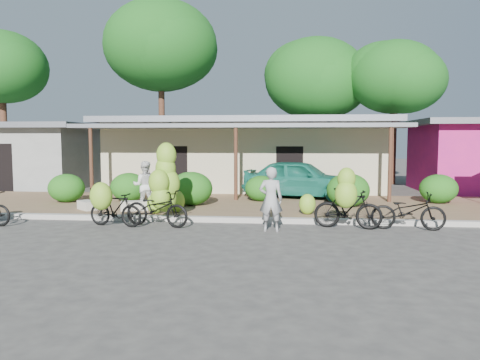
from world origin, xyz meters
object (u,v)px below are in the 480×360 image
(bike_center, at_px, (161,194))
(bike_far_right, at_px, (408,211))
(bike_left, at_px, (112,206))
(teal_van, at_px, (300,179))
(tree_near_right, at_px, (391,76))
(tree_center_right, at_px, (312,77))
(bystander, at_px, (145,185))
(tree_far_center, at_px, (158,44))
(bike_right, at_px, (348,204))
(sack_far, at_px, (87,205))
(sack_near, at_px, (135,206))
(vendor, at_px, (271,199))

(bike_center, xyz_separation_m, bike_far_right, (6.64, -0.04, -0.36))
(bike_left, height_order, teal_van, teal_van)
(tree_near_right, relative_size, teal_van, 1.75)
(tree_center_right, distance_m, bystander, 15.39)
(bystander, bearing_deg, tree_far_center, -85.70)
(bike_right, distance_m, sack_far, 8.24)
(tree_center_right, distance_m, bike_center, 16.80)
(tree_near_right, xyz_separation_m, sack_near, (-10.23, -11.47, -5.49))
(bike_left, distance_m, vendor, 4.29)
(bike_far_right, bearing_deg, teal_van, 30.78)
(teal_van, bearing_deg, vendor, -174.86)
(bike_left, xyz_separation_m, sack_near, (-0.14, 2.27, -0.31))
(tree_far_center, height_order, bike_far_right, tree_far_center)
(tree_near_right, height_order, bike_far_right, tree_near_right)
(tree_far_center, bearing_deg, bike_right, -58.32)
(sack_near, relative_size, vendor, 0.51)
(bystander, height_order, teal_van, bystander)
(bike_left, relative_size, vendor, 0.99)
(vendor, bearing_deg, tree_near_right, -111.78)
(tree_center_right, relative_size, bike_right, 4.42)
(sack_near, bearing_deg, bystander, 39.56)
(tree_center_right, relative_size, sack_near, 9.69)
(tree_center_right, distance_m, sack_far, 16.57)
(vendor, bearing_deg, bike_right, -165.81)
(tree_center_right, xyz_separation_m, bystander, (-5.96, -13.24, -5.09))
(bike_far_right, height_order, teal_van, teal_van)
(bike_left, relative_size, bike_far_right, 0.85)
(bike_far_right, xyz_separation_m, vendor, (-3.58, -0.59, 0.34))
(bike_right, distance_m, bike_far_right, 1.59)
(bike_right, relative_size, vendor, 1.11)
(bike_center, height_order, bike_right, bike_center)
(tree_center_right, height_order, bystander, tree_center_right)
(bike_far_right, relative_size, sack_near, 2.29)
(tree_center_right, height_order, bike_center, tree_center_right)
(tree_far_center, xyz_separation_m, tree_center_right, (9.00, 0.50, -1.95))
(bike_right, distance_m, bystander, 6.51)
(tree_far_center, xyz_separation_m, bike_center, (4.13, -14.74, -7.08))
(bike_left, distance_m, sack_far, 2.88)
(teal_van, bearing_deg, bike_center, 158.15)
(bike_left, height_order, bike_center, bike_center)
(tree_far_center, bearing_deg, bystander, -76.57)
(bike_right, xyz_separation_m, sack_near, (-6.42, 1.92, -0.41))
(bike_right, distance_m, vendor, 2.06)
(bike_left, distance_m, bystander, 2.51)
(bike_center, distance_m, bike_far_right, 6.65)
(bike_far_right, height_order, bystander, bystander)
(tree_far_center, bearing_deg, sack_far, -84.75)
(vendor, distance_m, teal_van, 6.31)
(tree_far_center, height_order, bike_center, tree_far_center)
(tree_near_right, relative_size, sack_near, 8.93)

